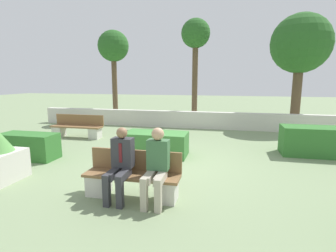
% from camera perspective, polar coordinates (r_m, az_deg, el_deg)
% --- Properties ---
extents(ground_plane, '(60.00, 60.00, 0.00)m').
position_cam_1_polar(ground_plane, '(6.88, -0.59, -8.13)').
color(ground_plane, gray).
extents(perimeter_wall, '(14.63, 0.30, 0.75)m').
position_cam_1_polar(perimeter_wall, '(11.78, 5.32, 1.35)').
color(perimeter_wall, beige).
rests_on(perimeter_wall, ground_plane).
extents(bench_front, '(1.79, 0.49, 0.84)m').
position_cam_1_polar(bench_front, '(4.99, -7.77, -11.53)').
color(bench_front, brown).
rests_on(bench_front, ground_plane).
extents(bench_left_side, '(1.97, 0.49, 0.84)m').
position_cam_1_polar(bench_left_side, '(10.43, -19.15, -0.56)').
color(bench_left_side, brown).
rests_on(bench_left_side, ground_plane).
extents(person_seated_man, '(0.38, 0.64, 1.31)m').
position_cam_1_polar(person_seated_man, '(4.80, -10.33, -7.49)').
color(person_seated_man, '#333338').
rests_on(person_seated_man, ground_plane).
extents(person_seated_woman, '(0.38, 0.64, 1.33)m').
position_cam_1_polar(person_seated_woman, '(4.58, -2.54, -7.95)').
color(person_seated_woman, '#B2A893').
rests_on(person_seated_woman, ground_plane).
extents(hedge_block_near_left, '(1.77, 0.89, 0.67)m').
position_cam_1_polar(hedge_block_near_left, '(7.53, -2.58, -3.89)').
color(hedge_block_near_left, '#3D7A38').
rests_on(hedge_block_near_left, ground_plane).
extents(hedge_block_mid_left, '(1.83, 0.86, 0.83)m').
position_cam_1_polar(hedge_block_mid_left, '(8.59, 29.41, -2.90)').
color(hedge_block_mid_left, '#33702D').
rests_on(hedge_block_mid_left, ground_plane).
extents(hedge_block_mid_right, '(1.57, 0.67, 0.70)m').
position_cam_1_polar(hedge_block_mid_right, '(8.16, -28.05, -3.88)').
color(hedge_block_mid_right, '#33702D').
rests_on(hedge_block_mid_right, ground_plane).
extents(tree_leftmost, '(1.55, 1.55, 4.60)m').
position_cam_1_polar(tree_leftmost, '(14.04, -11.80, 16.19)').
color(tree_leftmost, brown).
rests_on(tree_leftmost, ground_plane).
extents(tree_center_left, '(1.32, 1.32, 4.89)m').
position_cam_1_polar(tree_center_left, '(12.64, 6.02, 18.39)').
color(tree_center_left, brown).
rests_on(tree_center_left, ground_plane).
extents(tree_center_right, '(2.57, 2.57, 4.99)m').
position_cam_1_polar(tree_center_right, '(13.30, 26.90, 15.46)').
color(tree_center_right, brown).
rests_on(tree_center_right, ground_plane).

